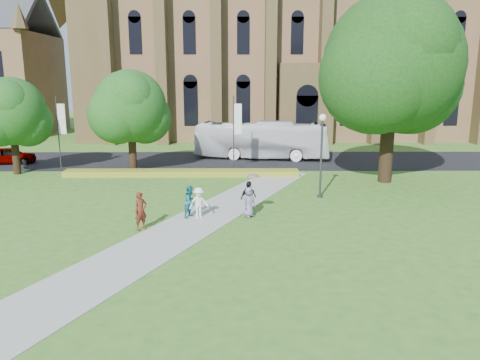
{
  "coord_description": "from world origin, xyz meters",
  "views": [
    {
      "loc": [
        2.23,
        -22.14,
        7.37
      ],
      "look_at": [
        2.43,
        4.31,
        1.6
      ],
      "focal_mm": 35.0,
      "sensor_mm": 36.0,
      "label": 1
    }
  ],
  "objects_px": {
    "large_tree": "(392,63)",
    "tour_coach": "(262,140)",
    "streetlamp": "(322,146)",
    "pedestrian_0": "(141,211)",
    "car_0": "(10,155)"
  },
  "relations": [
    {
      "from": "streetlamp",
      "to": "pedestrian_0",
      "type": "relative_size",
      "value": 2.77
    },
    {
      "from": "car_0",
      "to": "tour_coach",
      "type": "bearing_deg",
      "value": -92.36
    },
    {
      "from": "large_tree",
      "to": "tour_coach",
      "type": "bearing_deg",
      "value": 130.06
    },
    {
      "from": "car_0",
      "to": "pedestrian_0",
      "type": "distance_m",
      "value": 23.86
    },
    {
      "from": "streetlamp",
      "to": "tour_coach",
      "type": "height_order",
      "value": "streetlamp"
    },
    {
      "from": "streetlamp",
      "to": "large_tree",
      "type": "height_order",
      "value": "large_tree"
    },
    {
      "from": "large_tree",
      "to": "tour_coach",
      "type": "relative_size",
      "value": 1.07
    },
    {
      "from": "streetlamp",
      "to": "car_0",
      "type": "height_order",
      "value": "streetlamp"
    },
    {
      "from": "large_tree",
      "to": "tour_coach",
      "type": "xyz_separation_m",
      "value": [
        -8.43,
        10.02,
        -6.62
      ]
    },
    {
      "from": "large_tree",
      "to": "car_0",
      "type": "xyz_separation_m",
      "value": [
        -30.67,
        7.45,
        -7.61
      ]
    },
    {
      "from": "streetlamp",
      "to": "large_tree",
      "type": "bearing_deg",
      "value": 39.29
    },
    {
      "from": "pedestrian_0",
      "to": "car_0",
      "type": "bearing_deg",
      "value": 86.08
    },
    {
      "from": "large_tree",
      "to": "pedestrian_0",
      "type": "bearing_deg",
      "value": -144.72
    },
    {
      "from": "tour_coach",
      "to": "pedestrian_0",
      "type": "bearing_deg",
      "value": 170.64
    },
    {
      "from": "streetlamp",
      "to": "large_tree",
      "type": "distance_m",
      "value": 8.73
    }
  ]
}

